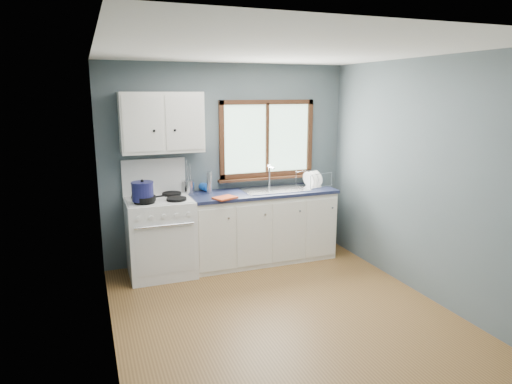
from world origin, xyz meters
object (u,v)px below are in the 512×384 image
object	(u,v)px
sink	(275,194)
dish_rack	(313,182)
utensil_crock	(189,186)
base_cabinets	(262,229)
stockpot	(143,191)
gas_range	(160,234)
skillet	(145,198)
thermos	(209,183)

from	to	relation	value
sink	dish_rack	bearing A→B (deg)	3.46
utensil_crock	sink	bearing A→B (deg)	-10.59
base_cabinets	utensil_crock	bearing A→B (deg)	167.37
stockpot	sink	bearing A→B (deg)	6.21
gas_range	utensil_crock	world-z (taller)	gas_range
skillet	thermos	bearing A→B (deg)	3.25
sink	utensil_crock	size ratio (longest dim) A/B	2.02
base_cabinets	thermos	distance (m)	0.93
base_cabinets	stockpot	size ratio (longest dim) A/B	6.10
sink	thermos	bearing A→B (deg)	173.18
gas_range	base_cabinets	bearing A→B (deg)	0.82
sink	thermos	distance (m)	0.87
base_cabinets	thermos	world-z (taller)	thermos
utensil_crock	thermos	bearing A→B (deg)	-23.19
dish_rack	gas_range	bearing A→B (deg)	165.99
dish_rack	base_cabinets	bearing A→B (deg)	167.12
gas_range	skillet	size ratio (longest dim) A/B	3.44
sink	utensil_crock	world-z (taller)	utensil_crock
sink	skillet	distance (m)	1.68
sink	skillet	world-z (taller)	sink
base_cabinets	stockpot	bearing A→B (deg)	-173.04
stockpot	thermos	xyz separation A→B (m)	(0.84, 0.28, -0.01)
skillet	sink	bearing A→B (deg)	-9.66
utensil_crock	thermos	world-z (taller)	utensil_crock
sink	stockpot	size ratio (longest dim) A/B	2.77
skillet	utensil_crock	world-z (taller)	utensil_crock
skillet	thermos	distance (m)	0.87
utensil_crock	base_cabinets	bearing A→B (deg)	-12.63
stockpot	dish_rack	xyz separation A→B (m)	(2.25, 0.22, -0.09)
utensil_crock	skillet	bearing A→B (deg)	-146.46
base_cabinets	stockpot	world-z (taller)	stockpot
skillet	utensil_crock	xyz separation A→B (m)	(0.58, 0.39, 0.02)
gas_range	utensil_crock	xyz separation A→B (m)	(0.41, 0.22, 0.51)
gas_range	thermos	distance (m)	0.86
skillet	dish_rack	bearing A→B (deg)	-10.40
skillet	stockpot	distance (m)	0.09
stockpot	thermos	distance (m)	0.89
gas_range	thermos	bearing A→B (deg)	10.47
stockpot	gas_range	bearing A→B (deg)	40.13
gas_range	sink	size ratio (longest dim) A/B	1.62
base_cabinets	dish_rack	xyz separation A→B (m)	(0.74, 0.03, 0.56)
base_cabinets	dish_rack	distance (m)	0.94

